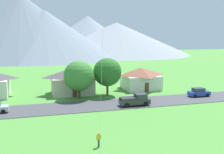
{
  "coord_description": "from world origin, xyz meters",
  "views": [
    {
      "loc": [
        -6.91,
        -13.95,
        11.85
      ],
      "look_at": [
        1.03,
        13.79,
        7.38
      ],
      "focal_mm": 41.9,
      "sensor_mm": 36.0,
      "label": 1
    }
  ],
  "objects_px": {
    "tree_near_left": "(107,72)",
    "watcher_person": "(99,139)",
    "house_right_center": "(141,78)",
    "parked_car_blue_west_end": "(199,92)",
    "house_left_center": "(72,80)",
    "pickup_truck_charcoal_west_side": "(135,100)",
    "tree_center": "(79,76)"
  },
  "relations": [
    {
      "from": "tree_center",
      "to": "pickup_truck_charcoal_west_side",
      "type": "height_order",
      "value": "tree_center"
    },
    {
      "from": "house_right_center",
      "to": "tree_near_left",
      "type": "relative_size",
      "value": 1.08
    },
    {
      "from": "house_right_center",
      "to": "tree_near_left",
      "type": "distance_m",
      "value": 10.28
    },
    {
      "from": "house_left_center",
      "to": "pickup_truck_charcoal_west_side",
      "type": "bearing_deg",
      "value": -54.02
    },
    {
      "from": "tree_center",
      "to": "parked_car_blue_west_end",
      "type": "height_order",
      "value": "tree_center"
    },
    {
      "from": "house_right_center",
      "to": "watcher_person",
      "type": "distance_m",
      "value": 32.94
    },
    {
      "from": "tree_center",
      "to": "pickup_truck_charcoal_west_side",
      "type": "relative_size",
      "value": 1.42
    },
    {
      "from": "house_left_center",
      "to": "watcher_person",
      "type": "relative_size",
      "value": 5.41
    },
    {
      "from": "tree_near_left",
      "to": "pickup_truck_charcoal_west_side",
      "type": "xyz_separation_m",
      "value": [
        2.58,
        -9.09,
        -3.72
      ]
    },
    {
      "from": "tree_near_left",
      "to": "tree_center",
      "type": "bearing_deg",
      "value": -169.61
    },
    {
      "from": "watcher_person",
      "to": "tree_near_left",
      "type": "bearing_deg",
      "value": 72.9
    },
    {
      "from": "tree_center",
      "to": "pickup_truck_charcoal_west_side",
      "type": "distance_m",
      "value": 12.17
    },
    {
      "from": "house_right_center",
      "to": "tree_center",
      "type": "distance_m",
      "value": 16.04
    },
    {
      "from": "house_right_center",
      "to": "tree_center",
      "type": "height_order",
      "value": "tree_center"
    },
    {
      "from": "tree_near_left",
      "to": "watcher_person",
      "type": "distance_m",
      "value": 25.52
    },
    {
      "from": "house_right_center",
      "to": "pickup_truck_charcoal_west_side",
      "type": "height_order",
      "value": "house_right_center"
    },
    {
      "from": "house_right_center",
      "to": "tree_center",
      "type": "relative_size",
      "value": 1.12
    },
    {
      "from": "tree_near_left",
      "to": "pickup_truck_charcoal_west_side",
      "type": "relative_size",
      "value": 1.47
    },
    {
      "from": "house_right_center",
      "to": "parked_car_blue_west_end",
      "type": "bearing_deg",
      "value": -51.87
    },
    {
      "from": "house_left_center",
      "to": "tree_center",
      "type": "distance_m",
      "value": 4.97
    },
    {
      "from": "house_left_center",
      "to": "tree_center",
      "type": "xyz_separation_m",
      "value": [
        0.67,
        -4.65,
        1.63
      ]
    },
    {
      "from": "house_right_center",
      "to": "parked_car_blue_west_end",
      "type": "relative_size",
      "value": 1.93
    },
    {
      "from": "tree_center",
      "to": "parked_car_blue_west_end",
      "type": "distance_m",
      "value": 23.98
    },
    {
      "from": "tree_near_left",
      "to": "watcher_person",
      "type": "relative_size",
      "value": 4.57
    },
    {
      "from": "tree_center",
      "to": "house_right_center",
      "type": "bearing_deg",
      "value": 20.09
    },
    {
      "from": "watcher_person",
      "to": "house_right_center",
      "type": "bearing_deg",
      "value": 60.01
    },
    {
      "from": "pickup_truck_charcoal_west_side",
      "to": "watcher_person",
      "type": "relative_size",
      "value": 3.11
    },
    {
      "from": "pickup_truck_charcoal_west_side",
      "to": "watcher_person",
      "type": "bearing_deg",
      "value": -123.66
    },
    {
      "from": "tree_center",
      "to": "parked_car_blue_west_end",
      "type": "xyz_separation_m",
      "value": [
        23.18,
        -5.0,
        -3.58
      ]
    },
    {
      "from": "pickup_truck_charcoal_west_side",
      "to": "parked_car_blue_west_end",
      "type": "bearing_deg",
      "value": 11.6
    },
    {
      "from": "house_right_center",
      "to": "watcher_person",
      "type": "height_order",
      "value": "house_right_center"
    },
    {
      "from": "house_left_center",
      "to": "watcher_person",
      "type": "height_order",
      "value": "house_left_center"
    }
  ]
}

